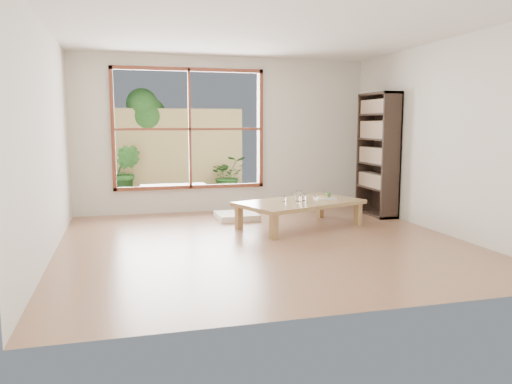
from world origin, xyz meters
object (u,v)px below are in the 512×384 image
at_px(bookshelf, 378,155).
at_px(food_tray, 326,197).
at_px(garden_bench, 173,188).
at_px(low_table, 300,204).

height_order(bookshelf, food_tray, bookshelf).
bearing_deg(bookshelf, food_tray, -154.75).
bearing_deg(bookshelf, garden_bench, 151.02).
bearing_deg(food_tray, low_table, -163.08).
bearing_deg(low_table, bookshelf, 0.82).
bearing_deg(garden_bench, bookshelf, -30.18).
bearing_deg(garden_bench, food_tray, -49.58).
distance_m(bookshelf, garden_bench, 3.65).
relative_size(low_table, garden_bench, 1.69).
distance_m(low_table, bookshelf, 1.81).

